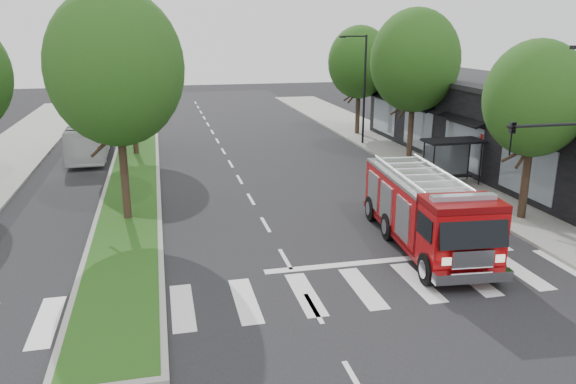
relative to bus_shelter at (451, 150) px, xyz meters
name	(u,v)px	position (x,y,z in m)	size (l,w,h in m)	color
ground	(285,259)	(-11.20, -8.15, -2.04)	(140.00, 140.00, 0.00)	black
sidewalk_right	(453,175)	(1.30, 1.85, -1.96)	(5.00, 80.00, 0.15)	gray
median	(136,161)	(-17.20, 9.85, -1.96)	(3.00, 50.00, 0.15)	gray
storefront_row	(525,131)	(5.80, 1.85, 0.46)	(8.00, 30.00, 5.00)	black
bus_shelter	(451,150)	(0.00, 0.00, 0.00)	(3.20, 1.60, 2.61)	black
tree_right_near	(535,99)	(0.30, -6.15, 3.47)	(4.40, 4.40, 8.05)	black
tree_right_mid	(415,61)	(0.30, 5.85, 4.45)	(5.60, 5.60, 9.72)	black
tree_right_far	(359,62)	(0.30, 15.85, 3.80)	(5.00, 5.00, 8.73)	black
tree_median_near	(115,68)	(-17.20, -2.15, 4.77)	(5.80, 5.80, 10.16)	black
tree_median_far	(129,59)	(-17.20, 11.85, 4.45)	(5.60, 5.60, 9.72)	black
streetlight_right_far	(363,85)	(-0.85, 11.85, 2.44)	(2.11, 0.20, 8.00)	black
fire_engine	(426,211)	(-5.47, -8.07, -0.57)	(3.42, 9.04, 3.06)	#620507
city_bus	(90,136)	(-20.23, 12.59, -0.69)	(2.27, 9.68, 2.70)	silver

